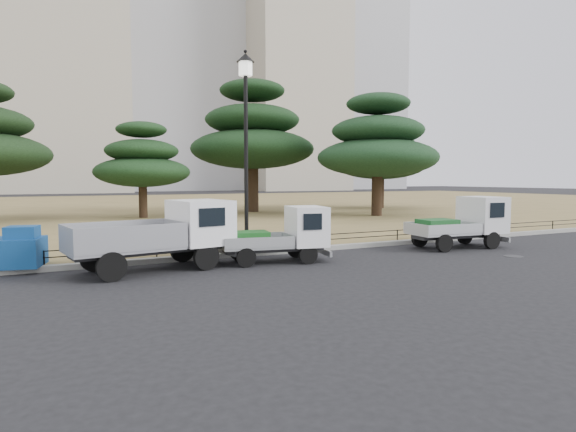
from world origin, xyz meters
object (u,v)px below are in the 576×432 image
street_lamp (246,118)px  truck_kei_rear (463,222)px  truck_kei_front (282,235)px  tarp_pile (11,250)px  truck_large (162,232)px

street_lamp → truck_kei_rear: bearing=-14.0°
truck_kei_front → tarp_pile: 7.40m
truck_kei_front → truck_kei_rear: 7.16m
truck_large → street_lamp: street_lamp is taller
truck_large → truck_kei_front: (3.49, -0.33, -0.22)m
truck_large → tarp_pile: bearing=149.0°
street_lamp → tarp_pile: size_ratio=3.40×
truck_large → truck_kei_front: 3.51m
truck_kei_rear → truck_kei_front: bearing=-176.3°
truck_large → truck_kei_rear: truck_large is taller
tarp_pile → truck_large: bearing=-20.7°
truck_kei_front → street_lamp: bearing=115.0°
truck_large → street_lamp: bearing=14.7°
truck_kei_front → tarp_pile: truck_kei_front is taller
truck_kei_rear → street_lamp: (-7.63, 1.90, 3.51)m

